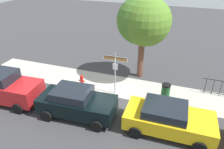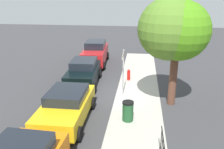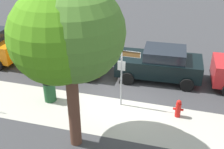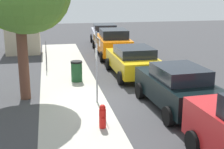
{
  "view_description": "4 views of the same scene",
  "coord_description": "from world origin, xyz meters",
  "px_view_note": "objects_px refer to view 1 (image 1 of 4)",
  "views": [
    {
      "loc": [
        3.61,
        -10.48,
        7.69
      ],
      "look_at": [
        -0.05,
        0.07,
        1.52
      ],
      "focal_mm": 34.31,
      "sensor_mm": 36.0,
      "label": 1
    },
    {
      "loc": [
        13.17,
        1.43,
        5.86
      ],
      "look_at": [
        0.1,
        -0.25,
        1.24
      ],
      "focal_mm": 37.94,
      "sensor_mm": 36.0,
      "label": 2
    },
    {
      "loc": [
        -2.36,
        10.61,
        7.29
      ],
      "look_at": [
        0.37,
        0.62,
        1.55
      ],
      "focal_mm": 46.9,
      "sensor_mm": 36.0,
      "label": 3
    },
    {
      "loc": [
        -11.78,
        2.18,
        4.27
      ],
      "look_at": [
        -0.26,
        -0.13,
        1.16
      ],
      "focal_mm": 52.02,
      "sensor_mm": 36.0,
      "label": 4
    }
  ],
  "objects_px": {
    "shade_tree": "(145,20)",
    "fire_hydrant": "(82,80)",
    "car_red": "(2,86)",
    "car_yellow": "(168,118)",
    "trash_bin": "(166,91)",
    "car_black": "(76,102)",
    "street_sign": "(115,66)"
  },
  "relations": [
    {
      "from": "shade_tree",
      "to": "car_yellow",
      "type": "distance_m",
      "value": 6.41
    },
    {
      "from": "car_yellow",
      "to": "car_black",
      "type": "bearing_deg",
      "value": -176.37
    },
    {
      "from": "car_red",
      "to": "trash_bin",
      "type": "height_order",
      "value": "car_red"
    },
    {
      "from": "street_sign",
      "to": "car_black",
      "type": "bearing_deg",
      "value": -115.21
    },
    {
      "from": "street_sign",
      "to": "car_yellow",
      "type": "bearing_deg",
      "value": -33.93
    },
    {
      "from": "street_sign",
      "to": "trash_bin",
      "type": "bearing_deg",
      "value": 9.17
    },
    {
      "from": "car_black",
      "to": "car_yellow",
      "type": "xyz_separation_m",
      "value": [
        4.8,
        0.35,
        -0.05
      ]
    },
    {
      "from": "car_black",
      "to": "car_yellow",
      "type": "bearing_deg",
      "value": 1.14
    },
    {
      "from": "shade_tree",
      "to": "car_red",
      "type": "relative_size",
      "value": 1.23
    },
    {
      "from": "car_yellow",
      "to": "trash_bin",
      "type": "height_order",
      "value": "car_yellow"
    },
    {
      "from": "car_black",
      "to": "fire_hydrant",
      "type": "height_order",
      "value": "car_black"
    },
    {
      "from": "fire_hydrant",
      "to": "shade_tree",
      "type": "bearing_deg",
      "value": 33.31
    },
    {
      "from": "car_black",
      "to": "fire_hydrant",
      "type": "bearing_deg",
      "value": 108.37
    },
    {
      "from": "shade_tree",
      "to": "fire_hydrant",
      "type": "xyz_separation_m",
      "value": [
        -3.56,
        -2.34,
        -3.78
      ]
    },
    {
      "from": "street_sign",
      "to": "car_red",
      "type": "xyz_separation_m",
      "value": [
        -6.08,
        -2.87,
        -0.98
      ]
    },
    {
      "from": "fire_hydrant",
      "to": "trash_bin",
      "type": "distance_m",
      "value": 5.52
    },
    {
      "from": "car_black",
      "to": "fire_hydrant",
      "type": "distance_m",
      "value": 3.17
    },
    {
      "from": "shade_tree",
      "to": "car_red",
      "type": "bearing_deg",
      "value": -143.13
    },
    {
      "from": "shade_tree",
      "to": "car_black",
      "type": "bearing_deg",
      "value": -114.62
    },
    {
      "from": "street_sign",
      "to": "trash_bin",
      "type": "height_order",
      "value": "street_sign"
    },
    {
      "from": "car_red",
      "to": "shade_tree",
      "type": "bearing_deg",
      "value": 33.69
    },
    {
      "from": "shade_tree",
      "to": "car_black",
      "type": "relative_size",
      "value": 1.37
    },
    {
      "from": "fire_hydrant",
      "to": "street_sign",
      "type": "bearing_deg",
      "value": -4.67
    },
    {
      "from": "car_red",
      "to": "car_yellow",
      "type": "distance_m",
      "value": 9.62
    },
    {
      "from": "street_sign",
      "to": "car_red",
      "type": "relative_size",
      "value": 0.59
    },
    {
      "from": "car_red",
      "to": "street_sign",
      "type": "bearing_deg",
      "value": 22.11
    },
    {
      "from": "car_yellow",
      "to": "trash_bin",
      "type": "distance_m",
      "value": 2.91
    },
    {
      "from": "shade_tree",
      "to": "trash_bin",
      "type": "relative_size",
      "value": 5.85
    },
    {
      "from": "car_red",
      "to": "fire_hydrant",
      "type": "relative_size",
      "value": 5.97
    },
    {
      "from": "car_yellow",
      "to": "fire_hydrant",
      "type": "distance_m",
      "value": 6.49
    },
    {
      "from": "car_red",
      "to": "car_yellow",
      "type": "height_order",
      "value": "car_red"
    },
    {
      "from": "street_sign",
      "to": "car_black",
      "type": "relative_size",
      "value": 0.66
    }
  ]
}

